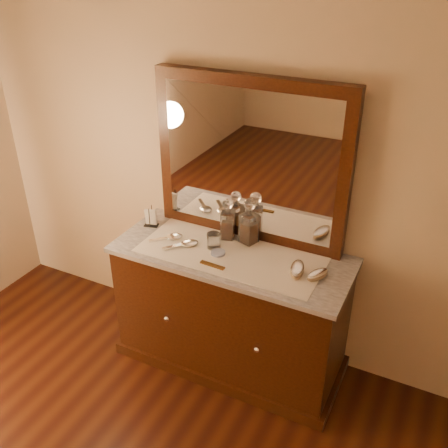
% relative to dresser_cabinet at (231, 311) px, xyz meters
% --- Properties ---
extents(dresser_cabinet, '(1.40, 0.55, 0.82)m').
position_rel_dresser_cabinet_xyz_m(dresser_cabinet, '(0.00, 0.00, 0.00)').
color(dresser_cabinet, black).
rests_on(dresser_cabinet, floor).
extents(dresser_plinth, '(1.46, 0.59, 0.08)m').
position_rel_dresser_cabinet_xyz_m(dresser_plinth, '(0.00, 0.00, -0.37)').
color(dresser_plinth, black).
rests_on(dresser_plinth, floor).
extents(knob_left, '(0.04, 0.04, 0.04)m').
position_rel_dresser_cabinet_xyz_m(knob_left, '(-0.30, -0.28, 0.04)').
color(knob_left, silver).
rests_on(knob_left, dresser_cabinet).
extents(knob_right, '(0.04, 0.04, 0.04)m').
position_rel_dresser_cabinet_xyz_m(knob_right, '(0.30, -0.28, 0.04)').
color(knob_right, silver).
rests_on(knob_right, dresser_cabinet).
extents(marble_top, '(1.44, 0.59, 0.03)m').
position_rel_dresser_cabinet_xyz_m(marble_top, '(0.00, 0.00, 0.42)').
color(marble_top, silver).
rests_on(marble_top, dresser_cabinet).
extents(mirror_frame, '(1.20, 0.08, 1.00)m').
position_rel_dresser_cabinet_xyz_m(mirror_frame, '(0.00, 0.25, 0.94)').
color(mirror_frame, black).
rests_on(mirror_frame, marble_top).
extents(mirror_glass, '(1.06, 0.01, 0.86)m').
position_rel_dresser_cabinet_xyz_m(mirror_glass, '(0.00, 0.21, 0.94)').
color(mirror_glass, white).
rests_on(mirror_glass, marble_top).
extents(lace_runner, '(1.10, 0.45, 0.00)m').
position_rel_dresser_cabinet_xyz_m(lace_runner, '(0.00, -0.02, 0.44)').
color(lace_runner, white).
rests_on(lace_runner, marble_top).
extents(pin_dish, '(0.10, 0.10, 0.02)m').
position_rel_dresser_cabinet_xyz_m(pin_dish, '(-0.07, -0.05, 0.45)').
color(pin_dish, silver).
rests_on(pin_dish, lace_runner).
extents(comb, '(0.16, 0.04, 0.01)m').
position_rel_dresser_cabinet_xyz_m(comb, '(-0.04, -0.17, 0.45)').
color(comb, brown).
rests_on(comb, lace_runner).
extents(napkin_rack, '(0.10, 0.08, 0.14)m').
position_rel_dresser_cabinet_xyz_m(napkin_rack, '(-0.62, 0.07, 0.49)').
color(napkin_rack, black).
rests_on(napkin_rack, marble_top).
extents(decanter_left, '(0.10, 0.10, 0.27)m').
position_rel_dresser_cabinet_xyz_m(decanter_left, '(-0.10, 0.15, 0.55)').
color(decanter_left, brown).
rests_on(decanter_left, lace_runner).
extents(decanter_right, '(0.11, 0.11, 0.30)m').
position_rel_dresser_cabinet_xyz_m(decanter_right, '(0.04, 0.16, 0.56)').
color(decanter_right, brown).
rests_on(decanter_right, lace_runner).
extents(brush_near, '(0.11, 0.18, 0.05)m').
position_rel_dresser_cabinet_xyz_m(brush_near, '(0.42, -0.03, 0.47)').
color(brush_near, '#9D8260').
rests_on(brush_near, lace_runner).
extents(brush_far, '(0.12, 0.16, 0.04)m').
position_rel_dresser_cabinet_xyz_m(brush_far, '(0.53, -0.02, 0.46)').
color(brush_far, '#9D8260').
rests_on(brush_far, lace_runner).
extents(hand_mirror_outer, '(0.19, 0.19, 0.02)m').
position_rel_dresser_cabinet_xyz_m(hand_mirror_outer, '(-0.41, -0.02, 0.45)').
color(hand_mirror_outer, silver).
rests_on(hand_mirror_outer, lace_runner).
extents(hand_mirror_inner, '(0.19, 0.21, 0.02)m').
position_rel_dresser_cabinet_xyz_m(hand_mirror_inner, '(-0.28, -0.04, 0.45)').
color(hand_mirror_inner, silver).
rests_on(hand_mirror_inner, lace_runner).
extents(tumblers, '(0.08, 0.08, 0.09)m').
position_rel_dresser_cabinet_xyz_m(tumblers, '(-0.12, 0.01, 0.49)').
color(tumblers, white).
rests_on(tumblers, lace_runner).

